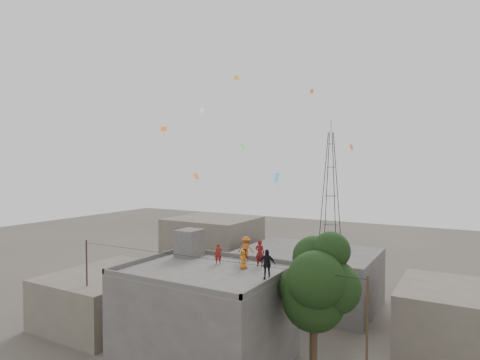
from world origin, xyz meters
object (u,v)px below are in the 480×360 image
object	(u,v)px
stair_head_box	(189,243)
transmission_tower	(330,190)
tree	(317,284)
person_red_adult	(260,253)
person_dark_adult	(267,264)

from	to	relation	value
stair_head_box	transmission_tower	xyz separation A→B (m)	(-0.80, 37.40, 1.97)
tree	person_red_adult	size ratio (longest dim) A/B	5.14
transmission_tower	person_red_adult	world-z (taller)	transmission_tower
stair_head_box	person_dark_adult	bearing A→B (deg)	-18.13
tree	stair_head_box	bearing A→B (deg)	169.26
stair_head_box	tree	distance (m)	10.80
transmission_tower	person_dark_adult	size ratio (longest dim) A/B	11.26
person_red_adult	transmission_tower	bearing A→B (deg)	-85.78
transmission_tower	person_dark_adult	xyz separation A→B (m)	(8.40, -39.89, -2.08)
transmission_tower	person_red_adult	bearing A→B (deg)	-79.88
tree	person_dark_adult	bearing A→B (deg)	-170.73
stair_head_box	person_red_adult	distance (m)	5.87
tree	transmission_tower	bearing A→B (deg)	106.09
tree	person_red_adult	distance (m)	5.19
person_dark_adult	person_red_adult	bearing A→B (deg)	107.56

